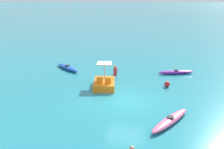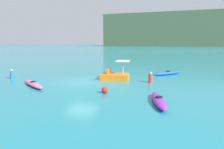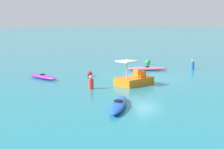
{
  "view_description": "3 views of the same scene",
  "coord_description": "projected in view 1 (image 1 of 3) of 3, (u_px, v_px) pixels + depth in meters",
  "views": [
    {
      "loc": [
        -15.11,
        -0.92,
        6.46
      ],
      "look_at": [
        4.32,
        1.41,
        0.41
      ],
      "focal_mm": 40.79,
      "sensor_mm": 36.0,
      "label": 1
    },
    {
      "loc": [
        7.0,
        -14.04,
        3.22
      ],
      "look_at": [
        2.28,
        1.32,
        0.5
      ],
      "focal_mm": 30.49,
      "sensor_mm": 36.0,
      "label": 2
    },
    {
      "loc": [
        15.74,
        17.64,
        4.04
      ],
      "look_at": [
        2.36,
        -0.87,
        0.34
      ],
      "focal_mm": 49.98,
      "sensor_mm": 36.0,
      "label": 3
    }
  ],
  "objects": [
    {
      "name": "ground_plane",
      "position": [
        126.0,
        101.0,
        16.35
      ],
      "size": [
        600.0,
        600.0,
        0.0
      ],
      "primitive_type": "plane",
      "color": "teal"
    },
    {
      "name": "kayak_purple",
      "position": [
        176.0,
        72.0,
        22.03
      ],
      "size": [
        1.29,
        3.22,
        0.37
      ],
      "color": "purple",
      "rests_on": "ground_plane"
    },
    {
      "name": "kayak_pink",
      "position": [
        170.0,
        120.0,
        13.48
      ],
      "size": [
        3.3,
        2.49,
        0.37
      ],
      "color": "pink",
      "rests_on": "ground_plane"
    },
    {
      "name": "kayak_blue",
      "position": [
        67.0,
        67.0,
        23.45
      ],
      "size": [
        2.96,
        3.0,
        0.37
      ],
      "color": "blue",
      "rests_on": "ground_plane"
    },
    {
      "name": "pedal_boat_orange",
      "position": [
        104.0,
        83.0,
        18.76
      ],
      "size": [
        2.57,
        1.74,
        1.68
      ],
      "color": "orange",
      "rests_on": "ground_plane"
    },
    {
      "name": "buoy_red",
      "position": [
        167.0,
        84.0,
        18.88
      ],
      "size": [
        0.42,
        0.42,
        0.42
      ],
      "primitive_type": "sphere",
      "color": "red",
      "rests_on": "ground_plane"
    },
    {
      "name": "person_by_kayaks",
      "position": [
        115.0,
        71.0,
        21.64
      ],
      "size": [
        0.4,
        0.4,
        0.88
      ],
      "color": "red",
      "rests_on": "ground_plane"
    }
  ]
}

